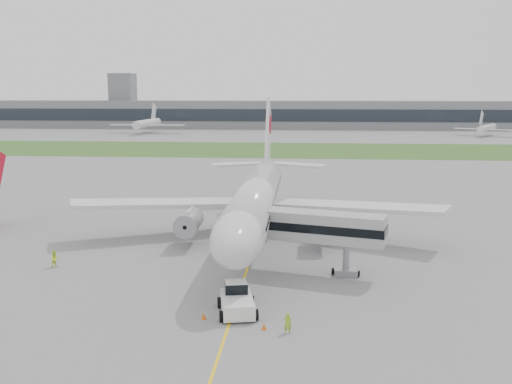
# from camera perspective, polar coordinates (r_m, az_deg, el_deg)

# --- Properties ---
(ground) EXTENTS (600.00, 600.00, 0.00)m
(ground) POSITION_cam_1_polar(r_m,az_deg,el_deg) (68.76, -0.30, -5.89)
(ground) COLOR gray
(ground) RESTS_ON ground
(apron_markings) EXTENTS (70.00, 70.00, 0.04)m
(apron_markings) POSITION_cam_1_polar(r_m,az_deg,el_deg) (63.99, -0.70, -7.12)
(apron_markings) COLOR yellow
(apron_markings) RESTS_ON ground
(grass_strip) EXTENTS (600.00, 50.00, 0.02)m
(grass_strip) POSITION_cam_1_polar(r_m,az_deg,el_deg) (186.89, 3.03, 4.25)
(grass_strip) COLOR #355720
(grass_strip) RESTS_ON ground
(terminal_building) EXTENTS (320.00, 22.30, 14.00)m
(terminal_building) POSITION_cam_1_polar(r_m,az_deg,el_deg) (296.01, 3.76, 7.74)
(terminal_building) COLOR gray
(terminal_building) RESTS_ON ground
(control_tower) EXTENTS (12.00, 12.00, 56.00)m
(control_tower) POSITION_cam_1_polar(r_m,az_deg,el_deg) (313.49, -13.04, 6.36)
(control_tower) COLOR gray
(control_tower) RESTS_ON ground
(airliner) EXTENTS (48.13, 53.95, 17.88)m
(airliner) POSITION_cam_1_polar(r_m,az_deg,el_deg) (72.19, 0.05, -0.51)
(airliner) COLOR silver
(airliner) RESTS_ON ground
(pushback_tug) EXTENTS (4.00, 5.21, 2.44)m
(pushback_tug) POSITION_cam_1_polar(r_m,az_deg,el_deg) (50.12, -1.93, -10.72)
(pushback_tug) COLOR white
(pushback_tug) RESTS_ON ground
(jet_bridge) EXTENTS (14.91, 6.62, 6.82)m
(jet_bridge) POSITION_cam_1_polar(r_m,az_deg,el_deg) (59.34, 5.30, -3.49)
(jet_bridge) COLOR #A5A5A7
(jet_bridge) RESTS_ON ground
(safety_cone_left) EXTENTS (0.42, 0.42, 0.58)m
(safety_cone_left) POSITION_cam_1_polar(r_m,az_deg,el_deg) (49.16, -5.26, -12.24)
(safety_cone_left) COLOR #DC5C0B
(safety_cone_left) RESTS_ON ground
(safety_cone_right) EXTENTS (0.41, 0.41, 0.56)m
(safety_cone_right) POSITION_cam_1_polar(r_m,az_deg,el_deg) (46.98, 0.81, -13.29)
(safety_cone_right) COLOR #DC5C0B
(safety_cone_right) RESTS_ON ground
(ground_crew_near) EXTENTS (0.64, 0.42, 1.74)m
(ground_crew_near) POSITION_cam_1_polar(r_m,az_deg,el_deg) (46.18, 3.18, -12.94)
(ground_crew_near) COLOR #86C320
(ground_crew_near) RESTS_ON ground
(ground_crew_far) EXTENTS (1.15, 1.16, 1.89)m
(ground_crew_far) POSITION_cam_1_polar(r_m,az_deg,el_deg) (65.96, -19.46, -6.33)
(ground_crew_far) COLOR #D8FF2A
(ground_crew_far) RESTS_ON ground
(distant_aircraft_left) EXTENTS (35.38, 31.62, 12.94)m
(distant_aircraft_left) POSITION_cam_1_polar(r_m,az_deg,el_deg) (264.15, -10.78, 5.79)
(distant_aircraft_left) COLOR silver
(distant_aircraft_left) RESTS_ON ground
(distant_aircraft_right) EXTENTS (34.76, 33.56, 10.20)m
(distant_aircraft_right) POSITION_cam_1_polar(r_m,az_deg,el_deg) (260.88, 22.03, 5.18)
(distant_aircraft_right) COLOR silver
(distant_aircraft_right) RESTS_ON ground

